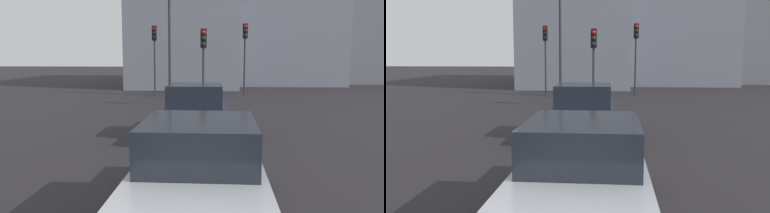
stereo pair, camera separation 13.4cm
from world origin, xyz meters
The scene contains 9 objects.
car_navy_lead centered at (10.07, 0.20, 0.78)m, with size 4.06×2.14×1.64m.
car_silver_second centered at (3.75, -0.21, 0.76)m, with size 4.54×2.14×1.59m.
traffic_light_near_left centered at (16.81, 0.15, 2.71)m, with size 0.32×0.30×3.75m.
traffic_light_near_right centered at (22.80, -2.23, 3.17)m, with size 0.33×0.31×4.43m.
traffic_light_far_left centered at (22.42, 3.36, 3.08)m, with size 0.32×0.29×4.29m.
street_lamp_kerbside centered at (21.88, 2.35, 3.75)m, with size 0.56×0.36×6.24m.
building_facade_left centered at (38.49, -14.00, 4.32)m, with size 13.16×7.51×8.64m, color slate.
building_facade_center centered at (33.24, -6.00, 6.97)m, with size 8.17×9.48×13.94m, color gray.
building_facade_right centered at (33.46, 2.00, 4.98)m, with size 15.83×8.19×9.96m, color gray.
Camera 1 is at (-2.26, -0.45, 2.56)m, focal length 37.33 mm.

